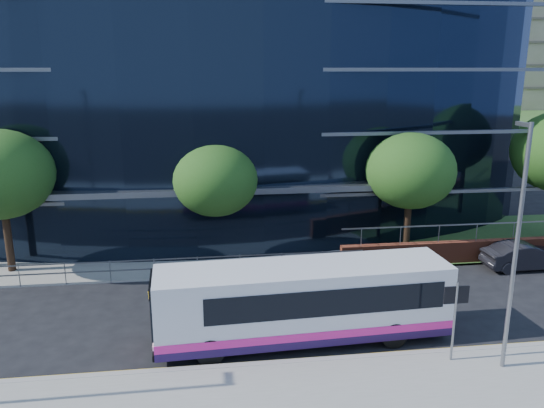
{
  "coord_description": "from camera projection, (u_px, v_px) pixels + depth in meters",
  "views": [
    {
      "loc": [
        -3.54,
        -16.67,
        9.69
      ],
      "look_at": [
        -0.33,
        8.0,
        3.28
      ],
      "focal_mm": 35.0,
      "sensor_mm": 36.0,
      "label": 1
    }
  ],
  "objects": [
    {
      "name": "ground",
      "position": [
        310.0,
        348.0,
        18.87
      ],
      "size": [
        200.0,
        200.0,
        0.0
      ],
      "primitive_type": "plane",
      "color": "black",
      "rests_on": "ground"
    },
    {
      "name": "kerb",
      "position": [
        316.0,
        361.0,
        17.89
      ],
      "size": [
        80.0,
        0.25,
        0.16
      ],
      "primitive_type": "cube",
      "color": "gray",
      "rests_on": "ground"
    },
    {
      "name": "yellow_line_outer",
      "position": [
        315.0,
        360.0,
        18.1
      ],
      "size": [
        80.0,
        0.08,
        0.01
      ],
      "primitive_type": "cube",
      "color": "gold",
      "rests_on": "ground"
    },
    {
      "name": "yellow_line_inner",
      "position": [
        314.0,
        358.0,
        18.24
      ],
      "size": [
        80.0,
        0.08,
        0.01
      ],
      "primitive_type": "cube",
      "color": "gold",
      "rests_on": "ground"
    },
    {
      "name": "far_forecourt",
      "position": [
        161.0,
        251.0,
        28.67
      ],
      "size": [
        50.0,
        8.0,
        0.1
      ],
      "primitive_type": "cube",
      "color": "gray",
      "rests_on": "ground"
    },
    {
      "name": "glass_office",
      "position": [
        195.0,
        93.0,
        36.39
      ],
      "size": [
        44.0,
        23.1,
        16.0
      ],
      "color": "black",
      "rests_on": "ground"
    },
    {
      "name": "guard_railings",
      "position": [
        110.0,
        266.0,
        24.38
      ],
      "size": [
        24.0,
        0.05,
        1.1
      ],
      "color": "slate",
      "rests_on": "ground"
    },
    {
      "name": "apartment_block",
      "position": [
        453.0,
        57.0,
        75.04
      ],
      "size": [
        60.0,
        42.0,
        30.0
      ],
      "color": "#2D511E",
      "rests_on": "ground"
    },
    {
      "name": "street_sign",
      "position": [
        456.0,
        305.0,
        17.37
      ],
      "size": [
        0.85,
        0.09,
        2.8
      ],
      "color": "slate",
      "rests_on": "pavement_near"
    },
    {
      "name": "tree_far_a",
      "position": [
        0.0,
        175.0,
        24.67
      ],
      "size": [
        4.95,
        4.95,
        6.98
      ],
      "color": "black",
      "rests_on": "ground"
    },
    {
      "name": "tree_far_b",
      "position": [
        215.0,
        180.0,
        26.56
      ],
      "size": [
        4.29,
        4.29,
        6.05
      ],
      "color": "black",
      "rests_on": "ground"
    },
    {
      "name": "tree_far_c",
      "position": [
        411.0,
        171.0,
        27.25
      ],
      "size": [
        4.62,
        4.62,
        6.51
      ],
      "color": "black",
      "rests_on": "ground"
    },
    {
      "name": "tree_dist_e",
      "position": [
        451.0,
        115.0,
        59.15
      ],
      "size": [
        4.62,
        4.62,
        6.51
      ],
      "color": "black",
      "rests_on": "ground"
    },
    {
      "name": "streetlight_east",
      "position": [
        516.0,
        242.0,
        16.42
      ],
      "size": [
        0.15,
        0.77,
        8.0
      ],
      "color": "slate",
      "rests_on": "pavement_near"
    },
    {
      "name": "city_bus",
      "position": [
        306.0,
        301.0,
        19.09
      ],
      "size": [
        10.72,
        2.95,
        2.87
      ],
      "rotation": [
        0.0,
        0.0,
        0.05
      ],
      "color": "silver",
      "rests_on": "ground"
    },
    {
      "name": "parked_car",
      "position": [
        525.0,
        256.0,
        26.16
      ],
      "size": [
        4.1,
        1.46,
        1.35
      ],
      "primitive_type": "imported",
      "rotation": [
        0.0,
        0.0,
        1.58
      ],
      "color": "black",
      "rests_on": "ground"
    }
  ]
}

